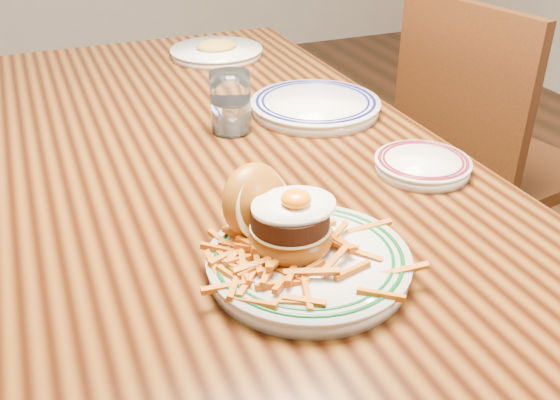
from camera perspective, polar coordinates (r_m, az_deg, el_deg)
name	(u,v)px	position (r m, az deg, el deg)	size (l,w,h in m)	color
table	(221,184)	(1.28, -5.42, 1.45)	(0.85, 1.60, 0.75)	black
chair_right	(481,155)	(1.85, 17.87, 3.90)	(0.51, 0.51, 0.94)	#3E1F0D
main_plate	(300,245)	(0.86, 1.80, -4.12)	(0.28, 0.30, 0.14)	silver
side_plate	(423,164)	(1.15, 12.90, 3.25)	(0.17, 0.17, 0.03)	silver
rear_plate	(315,105)	(1.39, 3.26, 8.67)	(0.28, 0.28, 0.03)	silver
water_glass	(231,106)	(1.28, -4.52, 8.55)	(0.08, 0.08, 0.12)	white
far_plate	(216,51)	(1.78, -5.83, 13.37)	(0.25, 0.25, 0.05)	silver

